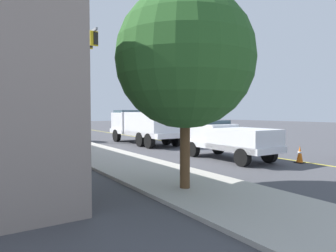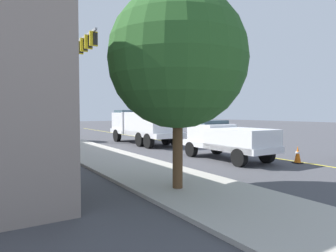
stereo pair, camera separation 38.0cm
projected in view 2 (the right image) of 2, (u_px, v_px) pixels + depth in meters
name	position (u px, v px, depth m)	size (l,w,h in m)	color
ground	(170.00, 142.00, 25.47)	(120.00, 120.00, 0.00)	#47474C
sidewalk_far_side	(77.00, 147.00, 21.29)	(60.00, 3.60, 0.12)	#B2ADA3
lane_centre_stripe	(170.00, 142.00, 25.47)	(50.00, 0.16, 0.01)	yellow
utility_bucket_truck	(143.00, 123.00, 23.95)	(8.30, 3.12, 7.42)	white
service_pickup_truck	(227.00, 139.00, 15.85)	(5.68, 2.38, 2.06)	white
passing_minivan	(157.00, 126.00, 32.91)	(4.87, 2.11, 1.69)	tan
traffic_cone_leading	(298.00, 155.00, 14.79)	(0.40, 0.40, 0.86)	black
traffic_cone_mid_front	(217.00, 144.00, 19.46)	(0.40, 0.40, 0.86)	black
traffic_cone_mid_rear	(180.00, 140.00, 23.38)	(0.40, 0.40, 0.75)	black
traffic_cone_trailing	(146.00, 135.00, 27.87)	(0.40, 0.40, 0.73)	black
traffic_signal_mast	(82.00, 63.00, 23.20)	(5.18, 0.70, 8.81)	gray
street_tree_left	(178.00, 59.00, 9.37)	(4.36, 4.36, 6.37)	brown
street_tree_right	(32.00, 96.00, 25.81)	(2.93, 2.93, 5.38)	brown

